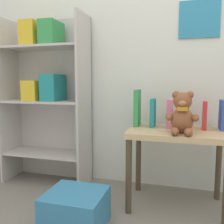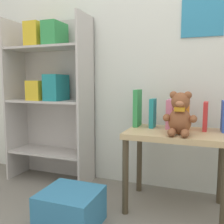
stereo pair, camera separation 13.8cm
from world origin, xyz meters
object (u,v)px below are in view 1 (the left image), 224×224
object	(u,v)px
storage_bin	(76,210)
display_table	(177,142)
book_standing_red	(205,115)
book_standing_blue	(223,115)
book_standing_teal	(153,113)
book_standing_green	(137,108)
bookshelf_side	(47,89)
book_standing_pink	(170,113)
book_standing_orange	(187,113)
teddy_bear	(182,114)

from	to	relation	value
storage_bin	display_table	bearing A→B (deg)	37.69
book_standing_red	storage_bin	world-z (taller)	book_standing_red
book_standing_blue	book_standing_teal	bearing A→B (deg)	-179.82
book_standing_green	book_standing_teal	world-z (taller)	book_standing_green
display_table	storage_bin	xyz separation A→B (m)	(-0.55, -0.42, -0.34)
book_standing_green	bookshelf_side	bearing A→B (deg)	173.64
book_standing_pink	book_standing_orange	size ratio (longest dim) A/B	0.92
display_table	book_standing_blue	size ratio (longest dim) A/B	3.19
book_standing_pink	display_table	bearing A→B (deg)	-62.39
teddy_bear	storage_bin	distance (m)	0.85
bookshelf_side	display_table	distance (m)	1.13
bookshelf_side	teddy_bear	world-z (taller)	bookshelf_side
display_table	book_standing_blue	bearing A→B (deg)	18.90
book_standing_teal	storage_bin	size ratio (longest dim) A/B	0.60
teddy_bear	book_standing_pink	size ratio (longest dim) A/B	1.33
bookshelf_side	storage_bin	size ratio (longest dim) A/B	4.09
book_standing_teal	book_standing_blue	distance (m)	0.46
bookshelf_side	book_standing_red	xyz separation A→B (m)	(1.24, -0.08, -0.17)
book_standing_green	book_standing_orange	size ratio (longest dim) A/B	1.23
teddy_bear	book_standing_pink	xyz separation A→B (m)	(-0.09, 0.21, -0.02)
book_standing_orange	storage_bin	bearing A→B (deg)	-140.22
book_standing_orange	book_standing_red	bearing A→B (deg)	0.95
bookshelf_side	book_standing_pink	distance (m)	1.02
book_standing_red	storage_bin	size ratio (longest dim) A/B	0.56
book_standing_teal	book_standing_orange	size ratio (longest dim) A/B	0.94
teddy_bear	display_table	bearing A→B (deg)	105.14
book_standing_orange	storage_bin	world-z (taller)	book_standing_orange
display_table	book_standing_orange	size ratio (longest dim) A/B	2.97
display_table	teddy_bear	bearing A→B (deg)	-74.86
book_standing_blue	storage_bin	xyz separation A→B (m)	(-0.84, -0.52, -0.52)
book_standing_pink	book_standing_blue	distance (m)	0.35
bookshelf_side	book_standing_pink	world-z (taller)	bookshelf_side
bookshelf_side	storage_bin	distance (m)	1.04
book_standing_blue	teddy_bear	bearing A→B (deg)	-144.27
bookshelf_side	teddy_bear	xyz separation A→B (m)	(1.09, -0.28, -0.14)
book_standing_orange	book_standing_red	distance (m)	0.12
display_table	book_standing_red	bearing A→B (deg)	28.63
book_standing_green	book_standing_pink	distance (m)	0.23
display_table	teddy_bear	distance (m)	0.23
teddy_bear	book_standing_green	world-z (taller)	same
teddy_bear	book_standing_teal	bearing A→B (deg)	137.38
book_standing_green	storage_bin	world-z (taller)	book_standing_green
book_standing_green	storage_bin	xyz separation A→B (m)	(-0.26, -0.53, -0.55)
bookshelf_side	display_table	bearing A→B (deg)	-9.57
book_standing_green	book_standing_orange	bearing A→B (deg)	-2.68
bookshelf_side	book_standing_red	size ratio (longest dim) A/B	7.24
display_table	storage_bin	world-z (taller)	display_table
teddy_bear	book_standing_teal	size ratio (longest dim) A/B	1.30
book_standing_teal	book_standing_orange	world-z (taller)	book_standing_orange
teddy_bear	book_standing_orange	size ratio (longest dim) A/B	1.23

